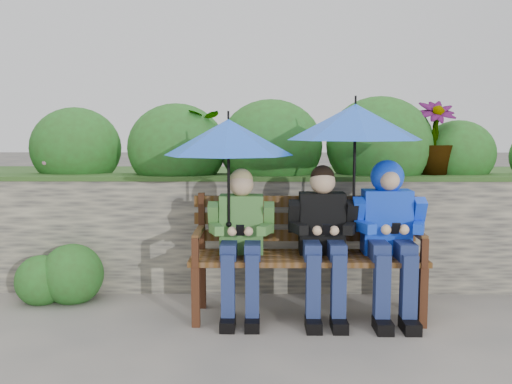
{
  "coord_description": "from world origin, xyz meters",
  "views": [
    {
      "loc": [
        0.05,
        -4.31,
        1.44
      ],
      "look_at": [
        0.0,
        0.1,
        0.95
      ],
      "focal_mm": 40.0,
      "sensor_mm": 36.0,
      "label": 1
    }
  ],
  "objects_px": {
    "boy_right": "(389,226)",
    "umbrella_right": "(355,122)",
    "boy_left": "(241,235)",
    "boy_middle": "(323,234)",
    "umbrella_left": "(228,137)",
    "park_bench": "(306,247)"
  },
  "relations": [
    {
      "from": "boy_right",
      "to": "boy_left",
      "type": "bearing_deg",
      "value": -179.64
    },
    {
      "from": "park_bench",
      "to": "umbrella_right",
      "type": "distance_m",
      "value": 1.02
    },
    {
      "from": "park_bench",
      "to": "boy_left",
      "type": "xyz_separation_m",
      "value": [
        -0.5,
        -0.08,
        0.11
      ]
    },
    {
      "from": "park_bench",
      "to": "umbrella_right",
      "type": "relative_size",
      "value": 1.73
    },
    {
      "from": "boy_middle",
      "to": "umbrella_right",
      "type": "distance_m",
      "value": 0.88
    },
    {
      "from": "boy_left",
      "to": "umbrella_right",
      "type": "xyz_separation_m",
      "value": [
        0.86,
        0.07,
        0.85
      ]
    },
    {
      "from": "boy_right",
      "to": "umbrella_right",
      "type": "distance_m",
      "value": 0.82
    },
    {
      "from": "boy_right",
      "to": "umbrella_left",
      "type": "height_order",
      "value": "umbrella_left"
    },
    {
      "from": "boy_middle",
      "to": "umbrella_left",
      "type": "height_order",
      "value": "umbrella_left"
    },
    {
      "from": "park_bench",
      "to": "boy_left",
      "type": "distance_m",
      "value": 0.52
    },
    {
      "from": "boy_middle",
      "to": "boy_right",
      "type": "relative_size",
      "value": 0.97
    },
    {
      "from": "boy_middle",
      "to": "boy_left",
      "type": "bearing_deg",
      "value": 179.75
    },
    {
      "from": "boy_left",
      "to": "boy_right",
      "type": "distance_m",
      "value": 1.12
    },
    {
      "from": "boy_right",
      "to": "umbrella_right",
      "type": "relative_size",
      "value": 1.17
    },
    {
      "from": "boy_left",
      "to": "umbrella_left",
      "type": "height_order",
      "value": "umbrella_left"
    },
    {
      "from": "umbrella_right",
      "to": "boy_right",
      "type": "bearing_deg",
      "value": -13.75
    },
    {
      "from": "park_bench",
      "to": "umbrella_right",
      "type": "bearing_deg",
      "value": -2.07
    },
    {
      "from": "boy_left",
      "to": "umbrella_right",
      "type": "height_order",
      "value": "umbrella_right"
    },
    {
      "from": "boy_right",
      "to": "umbrella_right",
      "type": "height_order",
      "value": "umbrella_right"
    },
    {
      "from": "boy_middle",
      "to": "boy_right",
      "type": "xyz_separation_m",
      "value": [
        0.5,
        0.01,
        0.06
      ]
    },
    {
      "from": "boy_left",
      "to": "boy_right",
      "type": "bearing_deg",
      "value": 0.36
    },
    {
      "from": "park_bench",
      "to": "boy_right",
      "type": "distance_m",
      "value": 0.65
    }
  ]
}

